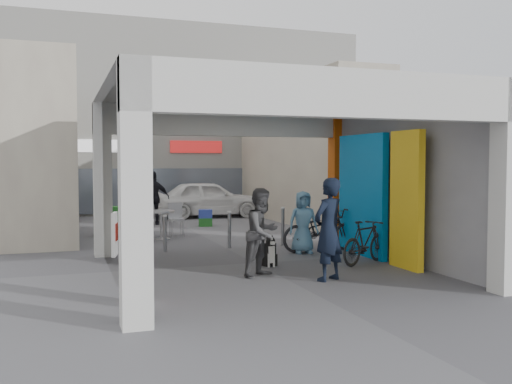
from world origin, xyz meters
name	(u,v)px	position (x,y,z in m)	size (l,w,h in m)	color
ground	(255,263)	(0.00, 0.00, 0.00)	(90.00, 90.00, 0.00)	#545459
arcade_canopy	(293,155)	(0.54, -0.82, 2.30)	(6.40, 6.45, 6.40)	beige
far_building	(153,121)	(0.00, 13.99, 3.99)	(18.00, 4.08, 8.00)	white
plaza_bldg_left	(40,151)	(-4.50, 7.50, 2.50)	(2.00, 9.00, 5.00)	#B8B199
plaza_bldg_right	(305,153)	(4.50, 7.50, 2.50)	(2.00, 9.00, 5.00)	#B8B199
bollard_left	(165,234)	(-1.54, 2.24, 0.43)	(0.09, 0.09, 0.86)	gray
bollard_center	(229,230)	(0.09, 2.22, 0.45)	(0.09, 0.09, 0.90)	gray
bollard_right	(283,227)	(1.54, 2.23, 0.49)	(0.09, 0.09, 0.97)	gray
advert_board_near	(144,272)	(-2.75, -2.90, 0.51)	(0.10, 0.55, 1.00)	white
advert_board_far	(115,234)	(-2.75, 1.96, 0.51)	(0.20, 0.55, 1.00)	white
cafe_set	(155,226)	(-1.40, 4.71, 0.34)	(1.61, 1.30, 0.97)	#AFAFB4
produce_stand	(120,224)	(-2.27, 5.61, 0.34)	(1.29, 0.70, 0.85)	black
crate_stack	(205,218)	(0.69, 7.18, 0.28)	(0.51, 0.44, 0.56)	#17511C
border_collie	(269,254)	(0.17, -0.45, 0.26)	(0.24, 0.48, 0.66)	black
man_with_dog	(328,229)	(0.69, -2.14, 0.94)	(0.69, 0.45, 1.88)	black
man_back_turned	(262,232)	(-0.30, -1.34, 0.84)	(0.81, 0.63, 1.67)	#434446
man_elderly	(303,222)	(1.52, 0.89, 0.74)	(0.72, 0.47, 1.48)	#5889AC
man_crates	(154,198)	(-0.89, 8.20, 0.92)	(1.08, 0.45, 1.85)	black
bicycle_front	(321,230)	(2.01, 0.96, 0.52)	(0.69, 1.99, 1.05)	black
bicycle_rear	(365,242)	(2.19, -0.86, 0.47)	(0.44, 1.55, 0.93)	black
white_van	(208,199)	(1.58, 10.28, 0.72)	(1.71, 4.24, 1.44)	white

